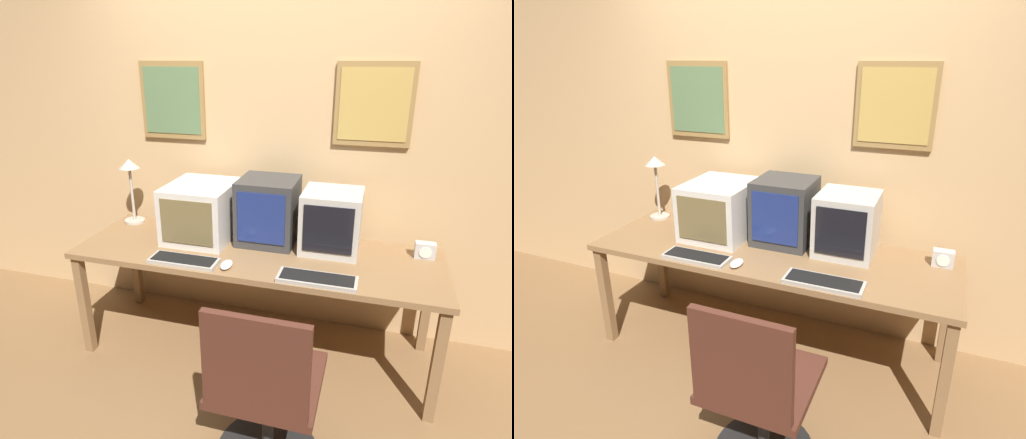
% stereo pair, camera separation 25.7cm
% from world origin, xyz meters
% --- Properties ---
extents(ground_plane, '(14.00, 14.00, 0.00)m').
position_xyz_m(ground_plane, '(0.00, 0.00, 0.00)').
color(ground_plane, brown).
extents(wall_back, '(8.00, 0.08, 2.60)m').
position_xyz_m(wall_back, '(-0.00, 1.21, 1.30)').
color(wall_back, tan).
rests_on(wall_back, ground_plane).
extents(desk, '(2.23, 0.73, 0.73)m').
position_xyz_m(desk, '(0.00, 0.73, 0.67)').
color(desk, olive).
rests_on(desk, ground_plane).
extents(monitor_left, '(0.41, 0.48, 0.36)m').
position_xyz_m(monitor_left, '(-0.40, 0.85, 0.91)').
color(monitor_left, beige).
rests_on(monitor_left, desk).
extents(monitor_center, '(0.36, 0.36, 0.42)m').
position_xyz_m(monitor_center, '(0.03, 0.91, 0.94)').
color(monitor_center, '#333333').
rests_on(monitor_center, desk).
extents(monitor_right, '(0.35, 0.36, 0.37)m').
position_xyz_m(monitor_right, '(0.43, 0.89, 0.92)').
color(monitor_right, '#B7B2A8').
rests_on(monitor_right, desk).
extents(keyboard_main, '(0.41, 0.15, 0.03)m').
position_xyz_m(keyboard_main, '(-0.36, 0.47, 0.74)').
color(keyboard_main, '#A8A399').
rests_on(keyboard_main, desk).
extents(keyboard_side, '(0.43, 0.15, 0.03)m').
position_xyz_m(keyboard_side, '(0.42, 0.46, 0.74)').
color(keyboard_side, '#A8A399').
rests_on(keyboard_side, desk).
extents(mouse_near_keyboard, '(0.06, 0.12, 0.03)m').
position_xyz_m(mouse_near_keyboard, '(-0.10, 0.47, 0.75)').
color(mouse_near_keyboard, silver).
rests_on(mouse_near_keyboard, desk).
extents(desk_clock, '(0.12, 0.07, 0.10)m').
position_xyz_m(desk_clock, '(0.99, 0.92, 0.78)').
color(desk_clock, '#B7B2AD').
rests_on(desk_clock, desk).
extents(desk_lamp, '(0.14, 0.14, 0.46)m').
position_xyz_m(desk_lamp, '(-0.99, 0.97, 1.06)').
color(desk_lamp, '#B2A899').
rests_on(desk_lamp, desk).
extents(office_chair, '(0.50, 0.50, 0.94)m').
position_xyz_m(office_chair, '(0.29, -0.11, 0.41)').
color(office_chair, black).
rests_on(office_chair, ground_plane).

